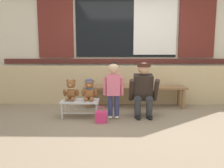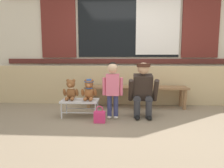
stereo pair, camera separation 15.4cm
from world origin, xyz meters
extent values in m
plane|color=#84725B|center=(0.00, 0.00, 0.00)|extent=(60.00, 60.00, 0.00)
cube|color=tan|center=(0.00, 1.43, 0.42)|extent=(6.33, 0.25, 0.85)
cube|color=beige|center=(0.00, 1.95, 1.68)|extent=(6.46, 0.20, 3.36)
cube|color=#56231E|center=(0.00, 1.83, 0.95)|extent=(5.94, 0.04, 0.12)
cube|color=black|center=(0.00, 1.84, 1.75)|extent=(2.40, 0.03, 1.40)
cube|color=white|center=(0.69, 1.82, 1.75)|extent=(1.02, 0.02, 1.29)
cube|color=maroon|center=(-1.68, 1.83, 1.75)|extent=(0.84, 0.05, 1.43)
cube|color=maroon|center=(1.68, 1.83, 1.75)|extent=(0.84, 0.05, 1.43)
cube|color=#8E6642|center=(0.15, 0.92, 0.42)|extent=(2.10, 0.11, 0.04)
cube|color=#8E6642|center=(0.15, 1.06, 0.42)|extent=(2.10, 0.11, 0.04)
cube|color=#8E6642|center=(0.15, 1.20, 0.42)|extent=(2.10, 0.11, 0.04)
cylinder|color=#8E6642|center=(-0.82, 0.92, 0.20)|extent=(0.07, 0.07, 0.40)
cylinder|color=#8E6642|center=(-0.82, 1.20, 0.20)|extent=(0.07, 0.07, 0.40)
cylinder|color=#8E6642|center=(1.12, 0.92, 0.20)|extent=(0.07, 0.07, 0.40)
cylinder|color=#8E6642|center=(1.12, 1.20, 0.20)|extent=(0.07, 0.07, 0.40)
cube|color=silver|center=(-0.86, 0.32, 0.28)|extent=(0.64, 0.36, 0.04)
cylinder|color=silver|center=(-1.15, 0.17, 0.13)|extent=(0.02, 0.02, 0.26)
cylinder|color=silver|center=(-1.15, 0.47, 0.13)|extent=(0.02, 0.02, 0.26)
cylinder|color=silver|center=(-0.57, 0.17, 0.13)|extent=(0.02, 0.02, 0.26)
cylinder|color=silver|center=(-0.57, 0.47, 0.13)|extent=(0.02, 0.02, 0.26)
cylinder|color=silver|center=(-0.86, 0.17, 0.10)|extent=(0.58, 0.02, 0.02)
cylinder|color=silver|center=(-0.86, 0.47, 0.10)|extent=(0.58, 0.02, 0.02)
ellipsoid|color=brown|center=(-1.02, 0.34, 0.41)|extent=(0.17, 0.14, 0.22)
sphere|color=brown|center=(-1.02, 0.33, 0.58)|extent=(0.15, 0.15, 0.15)
sphere|color=#AE6E42|center=(-1.02, 0.28, 0.56)|extent=(0.06, 0.06, 0.06)
sphere|color=brown|center=(-1.07, 0.34, 0.63)|extent=(0.06, 0.06, 0.06)
ellipsoid|color=brown|center=(-1.13, 0.31, 0.43)|extent=(0.06, 0.11, 0.16)
ellipsoid|color=brown|center=(-1.06, 0.23, 0.33)|extent=(0.06, 0.15, 0.06)
sphere|color=brown|center=(-0.96, 0.34, 0.63)|extent=(0.06, 0.06, 0.06)
ellipsoid|color=brown|center=(-0.91, 0.31, 0.43)|extent=(0.06, 0.11, 0.16)
ellipsoid|color=brown|center=(-0.97, 0.23, 0.33)|extent=(0.06, 0.15, 0.06)
torus|color=beige|center=(-1.02, 0.34, 0.51)|extent=(0.13, 0.13, 0.02)
ellipsoid|color=#93562D|center=(-0.70, 0.34, 0.41)|extent=(0.17, 0.14, 0.22)
sphere|color=#93562D|center=(-0.70, 0.33, 0.58)|extent=(0.15, 0.15, 0.15)
sphere|color=#C87B48|center=(-0.70, 0.28, 0.56)|extent=(0.06, 0.06, 0.06)
sphere|color=#93562D|center=(-0.75, 0.34, 0.63)|extent=(0.06, 0.06, 0.06)
ellipsoid|color=#93562D|center=(-0.81, 0.31, 0.43)|extent=(0.06, 0.11, 0.16)
ellipsoid|color=#93562D|center=(-0.74, 0.23, 0.33)|extent=(0.06, 0.15, 0.06)
sphere|color=#93562D|center=(-0.64, 0.34, 0.63)|extent=(0.06, 0.06, 0.06)
ellipsoid|color=#93562D|center=(-0.59, 0.31, 0.43)|extent=(0.06, 0.11, 0.16)
ellipsoid|color=#93562D|center=(-0.65, 0.23, 0.33)|extent=(0.06, 0.15, 0.06)
torus|color=#335699|center=(-0.70, 0.34, 0.51)|extent=(0.13, 0.13, 0.02)
cylinder|color=#335699|center=(-0.70, 0.34, 0.62)|extent=(0.17, 0.17, 0.01)
cylinder|color=#335699|center=(-0.70, 0.34, 0.64)|extent=(0.10, 0.10, 0.04)
cylinder|color=navy|center=(-0.34, 0.25, 0.22)|extent=(0.08, 0.08, 0.36)
ellipsoid|color=silver|center=(-0.34, 0.23, 0.03)|extent=(0.07, 0.12, 0.05)
cylinder|color=navy|center=(-0.23, 0.25, 0.22)|extent=(0.08, 0.08, 0.36)
ellipsoid|color=silver|center=(-0.23, 0.23, 0.03)|extent=(0.07, 0.12, 0.05)
cube|color=#E56B89|center=(-0.28, 0.25, 0.58)|extent=(0.22, 0.15, 0.36)
cylinder|color=#E56B89|center=(-0.43, 0.25, 0.55)|extent=(0.06, 0.06, 0.30)
cylinder|color=#E56B89|center=(-0.14, 0.25, 0.55)|extent=(0.06, 0.06, 0.30)
sphere|color=#DBB28E|center=(-0.28, 0.25, 0.86)|extent=(0.17, 0.17, 0.17)
sphere|color=black|center=(-0.28, 0.26, 0.88)|extent=(0.16, 0.16, 0.16)
cylinder|color=#333338|center=(0.13, 0.29, 0.15)|extent=(0.11, 0.11, 0.30)
cylinder|color=#333338|center=(0.13, 0.43, 0.32)|extent=(0.13, 0.32, 0.13)
ellipsoid|color=black|center=(0.13, 0.21, 0.03)|extent=(0.09, 0.20, 0.06)
cylinder|color=#333338|center=(0.33, 0.29, 0.15)|extent=(0.11, 0.11, 0.30)
cylinder|color=#333338|center=(0.33, 0.43, 0.32)|extent=(0.13, 0.32, 0.13)
ellipsoid|color=black|center=(0.33, 0.21, 0.03)|extent=(0.09, 0.20, 0.06)
cube|color=#2D231E|center=(0.23, 0.40, 0.52)|extent=(0.32, 0.30, 0.47)
cylinder|color=#2D231E|center=(0.02, 0.30, 0.48)|extent=(0.08, 0.28, 0.40)
cylinder|color=#2D231E|center=(0.44, 0.30, 0.48)|extent=(0.08, 0.28, 0.40)
sphere|color=tan|center=(0.23, 0.33, 0.85)|extent=(0.20, 0.20, 0.20)
cylinder|color=#422319|center=(0.23, 0.33, 0.91)|extent=(0.23, 0.23, 0.06)
cube|color=brown|center=(0.42, 0.49, 0.38)|extent=(0.10, 0.22, 0.16)
cube|color=#E53370|center=(-0.48, 0.00, 0.09)|extent=(0.18, 0.11, 0.18)
torus|color=#E53370|center=(-0.48, 0.00, 0.22)|extent=(0.11, 0.01, 0.11)
camera|label=1|loc=(-0.25, -3.12, 1.02)|focal=32.42mm
camera|label=2|loc=(-0.10, -3.11, 1.02)|focal=32.42mm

